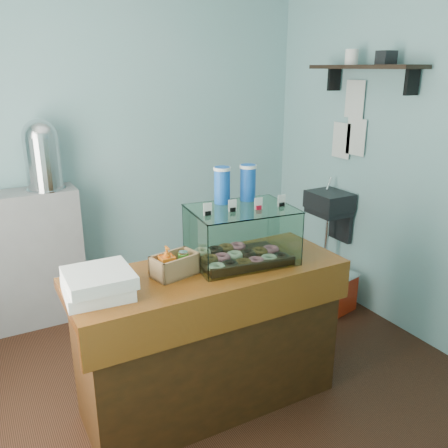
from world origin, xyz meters
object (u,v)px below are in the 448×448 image
counter (209,337)px  red_cooler (332,292)px  display_case (239,232)px  coffee_urn (42,153)px

counter → red_cooler: (1.45, 0.54, -0.29)m
display_case → red_cooler: bearing=27.6°
counter → display_case: 0.66m
coffee_urn → red_cooler: bearing=-26.3°
display_case → coffee_urn: coffee_urn is taller
display_case → coffee_urn: bearing=125.5°
display_case → coffee_urn: size_ratio=1.18×
counter → red_cooler: size_ratio=3.73×
red_cooler → counter: bearing=-171.2°
counter → coffee_urn: 1.91m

